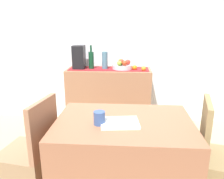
# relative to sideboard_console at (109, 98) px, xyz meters

# --- Properties ---
(ground_plane) EXTENTS (6.40, 6.40, 0.02)m
(ground_plane) POSITION_rel_sideboard_console_xyz_m (0.09, -0.92, -0.43)
(ground_plane) COLOR tan
(ground_plane) RESTS_ON ground
(room_wall_rear) EXTENTS (6.40, 0.06, 2.70)m
(room_wall_rear) POSITION_rel_sideboard_console_xyz_m (0.09, 0.26, 0.93)
(room_wall_rear) COLOR silver
(room_wall_rear) RESTS_ON ground
(sideboard_console) EXTENTS (1.17, 0.42, 0.84)m
(sideboard_console) POSITION_rel_sideboard_console_xyz_m (0.00, 0.00, 0.00)
(sideboard_console) COLOR #986748
(sideboard_console) RESTS_ON ground
(table_runner) EXTENTS (1.10, 0.32, 0.01)m
(table_runner) POSITION_rel_sideboard_console_xyz_m (0.00, 0.00, 0.42)
(table_runner) COLOR maroon
(table_runner) RESTS_ON sideboard_console
(fruit_bowl) EXTENTS (0.28, 0.28, 0.06)m
(fruit_bowl) POSITION_rel_sideboard_console_xyz_m (0.19, 0.00, 0.46)
(fruit_bowl) COLOR silver
(fruit_bowl) RESTS_ON table_runner
(apple_rear) EXTENTS (0.07, 0.07, 0.07)m
(apple_rear) POSITION_rel_sideboard_console_xyz_m (0.27, 0.01, 0.52)
(apple_rear) COLOR red
(apple_rear) RESTS_ON fruit_bowl
(apple_front) EXTENTS (0.07, 0.07, 0.07)m
(apple_front) POSITION_rel_sideboard_console_xyz_m (0.16, 0.09, 0.52)
(apple_front) COLOR gold
(apple_front) RESTS_ON fruit_bowl
(apple_left) EXTENTS (0.08, 0.08, 0.08)m
(apple_left) POSITION_rel_sideboard_console_xyz_m (0.18, -0.03, 0.53)
(apple_left) COLOR #B4311D
(apple_left) RESTS_ON fruit_bowl
(apple_center) EXTENTS (0.07, 0.07, 0.07)m
(apple_center) POSITION_rel_sideboard_console_xyz_m (0.15, -0.09, 0.52)
(apple_center) COLOR #87A935
(apple_center) RESTS_ON fruit_bowl
(apple_right) EXTENTS (0.07, 0.07, 0.07)m
(apple_right) POSITION_rel_sideboard_console_xyz_m (0.22, -0.09, 0.52)
(apple_right) COLOR #B7391D
(apple_right) RESTS_ON fruit_bowl
(wine_bottle) EXTENTS (0.07, 0.07, 0.33)m
(wine_bottle) POSITION_rel_sideboard_console_xyz_m (-0.24, 0.00, 0.55)
(wine_bottle) COLOR #113F24
(wine_bottle) RESTS_ON sideboard_console
(coffee_maker) EXTENTS (0.16, 0.18, 0.32)m
(coffee_maker) POSITION_rel_sideboard_console_xyz_m (-0.41, 0.00, 0.58)
(coffee_maker) COLOR black
(coffee_maker) RESTS_ON sideboard_console
(ceramic_vase) EXTENTS (0.08, 0.08, 0.24)m
(ceramic_vase) POSITION_rel_sideboard_console_xyz_m (-0.05, 0.00, 0.54)
(ceramic_vase) COLOR slate
(ceramic_vase) RESTS_ON sideboard_console
(orange_loose_near_bowl) EXTENTS (0.07, 0.07, 0.07)m
(orange_loose_near_bowl) POSITION_rel_sideboard_console_xyz_m (0.36, -0.04, 0.45)
(orange_loose_near_bowl) COLOR orange
(orange_loose_near_bowl) RESTS_ON sideboard_console
(orange_loose_mid) EXTENTS (0.06, 0.06, 0.06)m
(orange_loose_mid) POSITION_rel_sideboard_console_xyz_m (0.48, -0.10, 0.45)
(orange_loose_mid) COLOR orange
(orange_loose_mid) RESTS_ON sideboard_console
(dining_table) EXTENTS (1.06, 0.75, 0.74)m
(dining_table) POSITION_rel_sideboard_console_xyz_m (0.24, -1.49, -0.05)
(dining_table) COLOR #9A6043
(dining_table) RESTS_ON ground
(open_book) EXTENTS (0.30, 0.24, 0.02)m
(open_book) POSITION_rel_sideboard_console_xyz_m (0.21, -1.55, 0.33)
(open_book) COLOR white
(open_book) RESTS_ON dining_table
(coffee_cup) EXTENTS (0.09, 0.09, 0.10)m
(coffee_cup) POSITION_rel_sideboard_console_xyz_m (0.06, -1.56, 0.37)
(coffee_cup) COLOR #354F87
(coffee_cup) RESTS_ON dining_table
(chair_near_window) EXTENTS (0.46, 0.46, 0.90)m
(chair_near_window) POSITION_rel_sideboard_console_xyz_m (-0.55, -1.49, -0.16)
(chair_near_window) COLOR #957452
(chair_near_window) RESTS_ON ground
(chair_by_corner) EXTENTS (0.48, 0.48, 0.90)m
(chair_by_corner) POSITION_rel_sideboard_console_xyz_m (1.04, -1.49, -0.16)
(chair_by_corner) COLOR olive
(chair_by_corner) RESTS_ON ground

